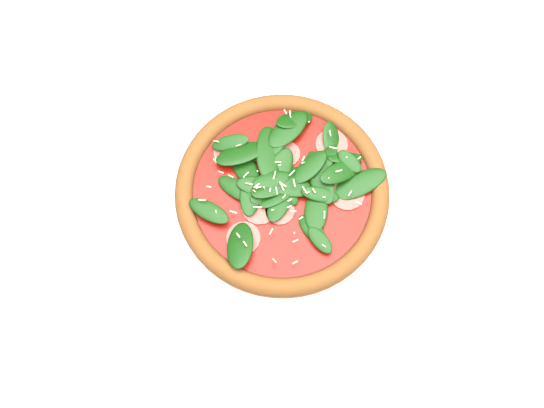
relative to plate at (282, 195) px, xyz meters
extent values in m
plane|color=brown|center=(0.06, -0.01, -0.76)|extent=(6.00, 6.00, 0.00)
cube|color=white|center=(0.06, -0.01, -0.03)|extent=(1.20, 0.80, 0.04)
cylinder|color=#4B321E|center=(-0.48, 0.33, -0.40)|extent=(0.06, 0.06, 0.71)
cylinder|color=#4B321E|center=(0.60, 0.33, -0.40)|extent=(0.06, 0.06, 0.71)
cube|color=white|center=(0.06, 0.39, -0.12)|extent=(1.20, 0.01, 0.22)
cylinder|color=silver|center=(0.00, 0.00, 0.00)|extent=(0.33, 0.33, 0.01)
torus|color=silver|center=(0.00, 0.00, 0.00)|extent=(0.33, 0.33, 0.01)
cylinder|color=#9C6125|center=(0.00, 0.00, 0.01)|extent=(0.36, 0.36, 0.01)
torus|color=#A25D25|center=(0.00, 0.00, 0.02)|extent=(0.37, 0.37, 0.02)
cylinder|color=#860504|center=(0.00, 0.00, 0.02)|extent=(0.30, 0.30, 0.00)
cylinder|color=#A65342|center=(0.00, 0.00, 0.02)|extent=(0.27, 0.27, 0.00)
ellipsoid|color=#0C3309|center=(0.00, 0.00, 0.03)|extent=(0.29, 0.29, 0.02)
cylinder|color=#FCEAA4|center=(0.00, 0.00, 0.03)|extent=(0.27, 0.27, 0.00)
cylinder|color=white|center=(-0.31, 0.17, -0.01)|extent=(0.07, 0.07, 0.00)
cylinder|color=white|center=(-0.31, 0.17, 0.04)|extent=(0.01, 0.01, 0.10)
camera|label=1|loc=(-0.06, -0.27, 0.76)|focal=40.00mm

